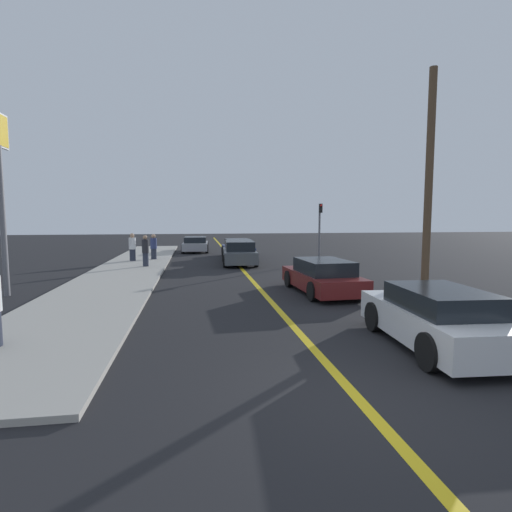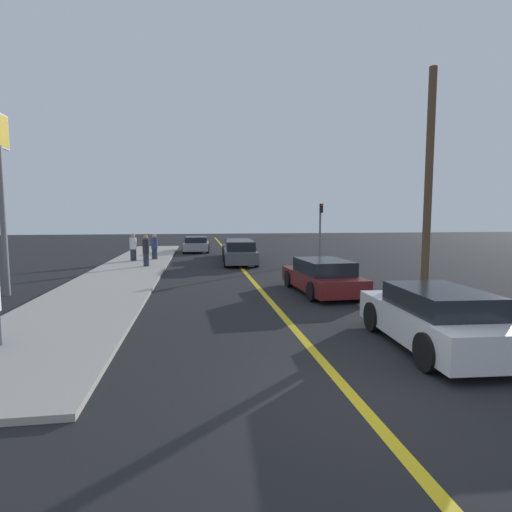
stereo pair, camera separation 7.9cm
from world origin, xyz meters
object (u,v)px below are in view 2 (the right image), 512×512
(car_oncoming_far, at_px, (196,244))
(pedestrian_by_sign, at_px, (154,247))
(pedestrian_mid_group, at_px, (146,251))
(pedestrian_far_standing, at_px, (133,247))
(car_ahead_center, at_px, (322,277))
(car_parked_left_lot, at_px, (238,248))
(car_far_distant, at_px, (240,253))
(utility_pole, at_px, (428,189))
(car_near_right_lane, at_px, (434,318))
(traffic_light, at_px, (320,226))
(roadside_sign, at_px, (0,166))

(car_oncoming_far, xyz_separation_m, pedestrian_by_sign, (-2.63, -6.05, 0.30))
(pedestrian_mid_group, height_order, pedestrian_by_sign, pedestrian_mid_group)
(pedestrian_mid_group, distance_m, pedestrian_by_sign, 3.66)
(pedestrian_far_standing, bearing_deg, pedestrian_mid_group, -69.22)
(car_ahead_center, xyz_separation_m, car_parked_left_lot, (-1.72, 13.24, 0.01))
(car_far_distant, xyz_separation_m, pedestrian_by_sign, (-5.16, 2.62, 0.23))
(car_far_distant, relative_size, utility_pole, 0.62)
(car_near_right_lane, relative_size, traffic_light, 1.18)
(car_ahead_center, relative_size, pedestrian_mid_group, 2.67)
(pedestrian_mid_group, height_order, roadside_sign, roadside_sign)
(pedestrian_by_sign, xyz_separation_m, roadside_sign, (-4.04, -10.67, 3.66))
(utility_pole, bearing_deg, pedestrian_mid_group, 133.13)
(car_near_right_lane, bearing_deg, car_oncoming_far, 104.83)
(car_ahead_center, relative_size, car_far_distant, 1.00)
(car_ahead_center, xyz_separation_m, traffic_light, (2.94, 9.59, 1.62))
(car_ahead_center, bearing_deg, pedestrian_far_standing, 123.77)
(pedestrian_by_sign, distance_m, traffic_light, 10.49)
(roadside_sign, height_order, utility_pole, utility_pole)
(car_near_right_lane, relative_size, pedestrian_far_standing, 2.53)
(pedestrian_far_standing, distance_m, roadside_sign, 10.98)
(car_near_right_lane, xyz_separation_m, roadside_sign, (-11.72, 7.48, 3.92))
(utility_pole, bearing_deg, car_parked_left_lot, 105.48)
(car_oncoming_far, bearing_deg, roadside_sign, -109.36)
(car_near_right_lane, relative_size, car_ahead_center, 0.94)
(car_ahead_center, distance_m, traffic_light, 10.16)
(car_parked_left_lot, bearing_deg, car_far_distant, -96.13)
(roadside_sign, relative_size, utility_pole, 0.87)
(roadside_sign, bearing_deg, traffic_light, 30.66)
(utility_pole, bearing_deg, pedestrian_by_sign, 124.63)
(car_parked_left_lot, xyz_separation_m, car_oncoming_far, (-2.87, 4.64, -0.02))
(car_far_distant, bearing_deg, utility_pole, -65.33)
(car_far_distant, xyz_separation_m, car_parked_left_lot, (0.34, 4.02, -0.05))
(roadside_sign, distance_m, utility_pole, 14.35)
(car_near_right_lane, bearing_deg, pedestrian_mid_group, 121.16)
(traffic_light, bearing_deg, pedestrian_mid_group, -172.15)
(car_far_distant, bearing_deg, pedestrian_mid_group, -165.93)
(car_parked_left_lot, xyz_separation_m, roadside_sign, (-9.54, -12.08, 3.94))
(car_far_distant, distance_m, car_parked_left_lot, 4.04)
(car_near_right_lane, height_order, car_parked_left_lot, car_near_right_lane)
(pedestrian_mid_group, bearing_deg, car_ahead_center, -48.26)
(car_near_right_lane, bearing_deg, car_parked_left_lot, 99.39)
(car_oncoming_far, height_order, pedestrian_mid_group, pedestrian_mid_group)
(traffic_light, xyz_separation_m, roadside_sign, (-14.21, -8.42, 2.33))
(car_near_right_lane, bearing_deg, traffic_light, 84.15)
(roadside_sign, bearing_deg, car_oncoming_far, 68.25)
(car_ahead_center, xyz_separation_m, roadside_sign, (-11.27, 1.16, 3.95))
(car_parked_left_lot, distance_m, pedestrian_mid_group, 7.54)
(car_far_distant, distance_m, car_oncoming_far, 9.03)
(car_far_distant, bearing_deg, car_parked_left_lot, 88.01)
(pedestrian_mid_group, distance_m, utility_pole, 14.73)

